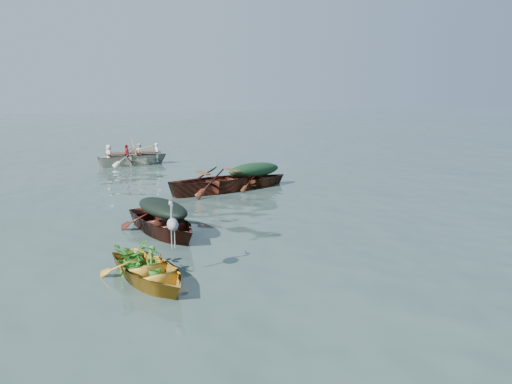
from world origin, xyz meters
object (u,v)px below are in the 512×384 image
(green_tarp_boat, at_px, (254,187))
(dark_covered_boat, at_px, (163,234))
(heron, at_px, (173,232))
(open_wooden_boat, at_px, (219,192))
(yellow_dinghy, at_px, (149,282))
(rowed_boat, at_px, (134,165))

(green_tarp_boat, bearing_deg, dark_covered_boat, 124.12)
(dark_covered_boat, xyz_separation_m, green_tarp_boat, (3.92, 5.12, 0.00))
(heron, bearing_deg, open_wooden_boat, 51.83)
(yellow_dinghy, relative_size, rowed_boat, 0.67)
(green_tarp_boat, xyz_separation_m, rowed_boat, (-3.90, 6.89, 0.00))
(yellow_dinghy, height_order, dark_covered_boat, dark_covered_boat)
(dark_covered_boat, height_order, rowed_boat, rowed_boat)
(rowed_boat, distance_m, heron, 14.91)
(green_tarp_boat, height_order, rowed_boat, rowed_boat)
(yellow_dinghy, distance_m, green_tarp_boat, 9.40)
(open_wooden_boat, relative_size, rowed_boat, 1.07)
(dark_covered_boat, bearing_deg, heron, -111.63)
(green_tarp_boat, xyz_separation_m, open_wooden_boat, (-1.45, -0.48, 0.00))
(open_wooden_boat, relative_size, heron, 5.35)
(yellow_dinghy, bearing_deg, green_tarp_boat, 41.94)
(dark_covered_boat, bearing_deg, yellow_dinghy, -120.59)
(dark_covered_boat, distance_m, open_wooden_boat, 5.26)
(rowed_boat, bearing_deg, dark_covered_boat, 169.32)
(yellow_dinghy, relative_size, open_wooden_boat, 0.63)
(dark_covered_boat, height_order, open_wooden_boat, open_wooden_boat)
(dark_covered_boat, distance_m, green_tarp_boat, 6.45)
(dark_covered_boat, xyz_separation_m, rowed_boat, (0.02, 12.01, 0.00))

